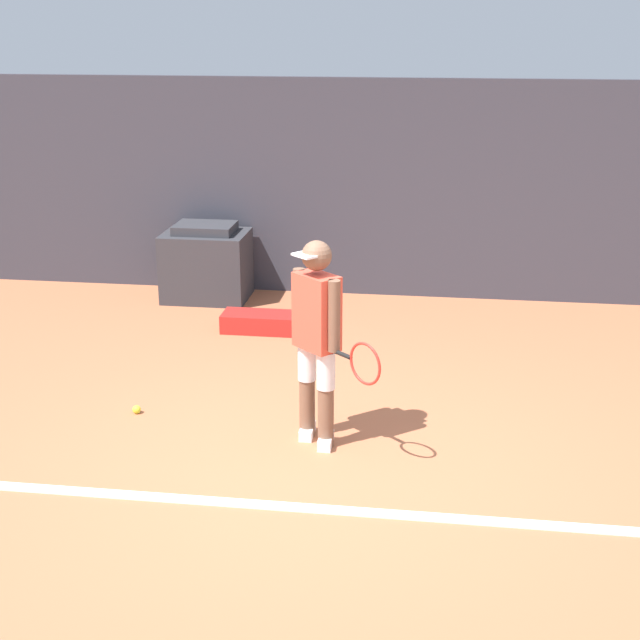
{
  "coord_description": "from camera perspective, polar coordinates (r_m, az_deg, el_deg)",
  "views": [
    {
      "loc": [
        0.87,
        -5.64,
        3.08
      ],
      "look_at": [
        -0.0,
        0.65,
        0.91
      ],
      "focal_mm": 50.0,
      "sensor_mm": 36.0,
      "label": 1
    }
  ],
  "objects": [
    {
      "name": "back_wall",
      "position": [
        10.19,
        2.9,
        8.36
      ],
      "size": [
        24.0,
        0.1,
        2.45
      ],
      "color": "#383842",
      "rests_on": "ground_plane"
    },
    {
      "name": "tennis_player",
      "position": [
        6.53,
        -0.17,
        -0.92
      ],
      "size": [
        0.71,
        0.66,
        1.57
      ],
      "rotation": [
        0.0,
        0.0,
        -0.73
      ],
      "color": "brown",
      "rests_on": "ground_plane"
    },
    {
      "name": "covered_chair",
      "position": [
        10.24,
        -7.27,
        3.61
      ],
      "size": [
        0.94,
        0.7,
        0.87
      ],
      "color": "#333338",
      "rests_on": "ground_plane"
    },
    {
      "name": "court_baseline",
      "position": [
        6.01,
        -1.57,
        -11.9
      ],
      "size": [
        21.6,
        0.1,
        0.01
      ],
      "color": "white",
      "rests_on": "ground_plane"
    },
    {
      "name": "ground_plane",
      "position": [
        6.49,
        -0.77,
        -9.48
      ],
      "size": [
        24.0,
        24.0,
        0.0
      ],
      "primitive_type": "plane",
      "color": "#B76642"
    },
    {
      "name": "equipment_bag",
      "position": [
        9.19,
        -3.79,
        -0.13
      ],
      "size": [
        0.8,
        0.35,
        0.19
      ],
      "color": "#B2231E",
      "rests_on": "ground_plane"
    },
    {
      "name": "tennis_ball",
      "position": [
        7.47,
        -11.65,
        -5.63
      ],
      "size": [
        0.07,
        0.07,
        0.07
      ],
      "color": "#D1E533",
      "rests_on": "ground_plane"
    }
  ]
}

